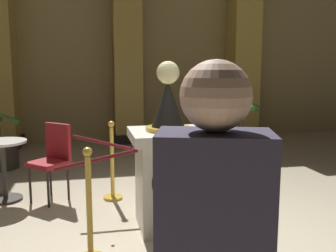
{
  "coord_description": "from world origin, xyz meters",
  "views": [
    {
      "loc": [
        -0.85,
        -3.44,
        1.62
      ],
      "look_at": [
        -0.08,
        0.19,
        1.06
      ],
      "focal_mm": 39.95,
      "sensor_mm": 36.0,
      "label": 1
    }
  ],
  "objects_px": {
    "pedestal_clock": "(168,166)",
    "cafe_chair_red": "(53,155)",
    "stanchion_far": "(90,222)",
    "stanchion_near": "(112,172)",
    "potted_palm_right": "(241,138)",
    "cafe_table": "(3,163)"
  },
  "relations": [
    {
      "from": "stanchion_near",
      "to": "stanchion_far",
      "type": "bearing_deg",
      "value": -100.52
    },
    {
      "from": "pedestal_clock",
      "to": "cafe_chair_red",
      "type": "bearing_deg",
      "value": 137.97
    },
    {
      "from": "stanchion_far",
      "to": "cafe_chair_red",
      "type": "xyz_separation_m",
      "value": [
        -0.44,
        1.66,
        0.23
      ]
    },
    {
      "from": "cafe_chair_red",
      "to": "cafe_table",
      "type": "bearing_deg",
      "value": 171.07
    },
    {
      "from": "pedestal_clock",
      "to": "cafe_chair_red",
      "type": "distance_m",
      "value": 1.66
    },
    {
      "from": "pedestal_clock",
      "to": "cafe_chair_red",
      "type": "height_order",
      "value": "pedestal_clock"
    },
    {
      "from": "potted_palm_right",
      "to": "cafe_table",
      "type": "bearing_deg",
      "value": -156.66
    },
    {
      "from": "cafe_table",
      "to": "pedestal_clock",
      "type": "bearing_deg",
      "value": -33.32
    },
    {
      "from": "stanchion_far",
      "to": "cafe_chair_red",
      "type": "distance_m",
      "value": 1.73
    },
    {
      "from": "cafe_chair_red",
      "to": "potted_palm_right",
      "type": "bearing_deg",
      "value": 28.4
    },
    {
      "from": "pedestal_clock",
      "to": "potted_palm_right",
      "type": "relative_size",
      "value": 1.49
    },
    {
      "from": "pedestal_clock",
      "to": "cafe_table",
      "type": "distance_m",
      "value": 2.2
    },
    {
      "from": "stanchion_near",
      "to": "cafe_chair_red",
      "type": "bearing_deg",
      "value": 169.87
    },
    {
      "from": "pedestal_clock",
      "to": "stanchion_far",
      "type": "bearing_deg",
      "value": -145.41
    },
    {
      "from": "pedestal_clock",
      "to": "stanchion_near",
      "type": "bearing_deg",
      "value": 117.47
    },
    {
      "from": "pedestal_clock",
      "to": "potted_palm_right",
      "type": "xyz_separation_m",
      "value": [
        2.0,
        2.86,
        -0.3
      ]
    },
    {
      "from": "pedestal_clock",
      "to": "stanchion_far",
      "type": "height_order",
      "value": "pedestal_clock"
    },
    {
      "from": "stanchion_near",
      "to": "cafe_chair_red",
      "type": "relative_size",
      "value": 1.04
    },
    {
      "from": "stanchion_near",
      "to": "potted_palm_right",
      "type": "height_order",
      "value": "potted_palm_right"
    },
    {
      "from": "stanchion_near",
      "to": "potted_palm_right",
      "type": "bearing_deg",
      "value": 36.79
    },
    {
      "from": "stanchion_far",
      "to": "stanchion_near",
      "type": "bearing_deg",
      "value": 79.48
    },
    {
      "from": "potted_palm_right",
      "to": "cafe_table",
      "type": "relative_size",
      "value": 1.52
    }
  ]
}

